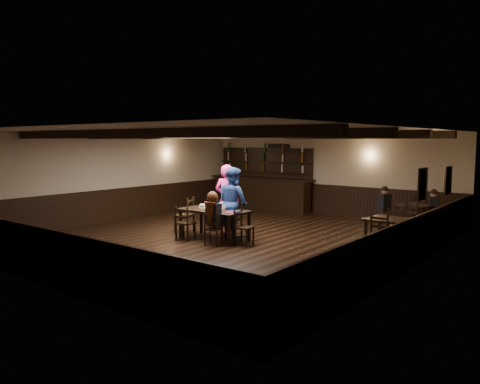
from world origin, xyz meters
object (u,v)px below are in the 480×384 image
Objects in this scene: dining_table at (214,212)px; man_blue at (233,202)px; chair_near_left at (184,221)px; cake at (204,206)px; woman_pink at (227,200)px; bar_counter at (262,189)px; chair_near_right at (212,227)px.

man_blue is (0.20, 0.51, 0.22)m from dining_table.
dining_table is at bearing 49.77° from chair_near_left.
woman_pink is at bearing 66.84° from cake.
cake is at bearing -70.94° from bar_counter.
chair_near_right is at bearing 0.11° from chair_near_left.
dining_table is 0.74m from woman_pink.
dining_table is at bearing -11.02° from cake.
woman_pink is 0.67m from cake.
dining_table is 0.77m from chair_near_right.
woman_pink reaches higher than man_blue.
chair_near_left is 0.72m from cake.
bar_counter is (-1.65, 5.65, 0.23)m from chair_near_left.
woman_pink is at bearing 75.09° from chair_near_left.
chair_near_left is at bearing -130.23° from dining_table.
chair_near_left is 5.89m from bar_counter.
chair_near_left is 2.94× the size of cake.
cake is at bearing 53.70° from woman_pink.
woman_pink is at bearing 115.37° from chair_near_right.
man_blue is at bearing 102.95° from chair_near_right.
chair_near_left is 1.38m from woman_pink.
cake is (-0.86, 0.66, 0.34)m from chair_near_right.
cake is (0.08, 0.66, 0.29)m from chair_near_left.
chair_near_right is (0.94, 0.00, -0.05)m from chair_near_left.
chair_near_right is at bearing -37.32° from cake.
bar_counter is (-2.14, 5.07, 0.04)m from dining_table.
woman_pink is 0.45× the size of bar_counter.
chair_near_right reaches higher than dining_table.
bar_counter is at bearing 109.06° from cake.
dining_table is 0.59m from man_blue.
man_blue is 0.44× the size of bar_counter.
chair_near_left is at bearing -96.67° from cake.
chair_near_right is 0.42× the size of woman_pink.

